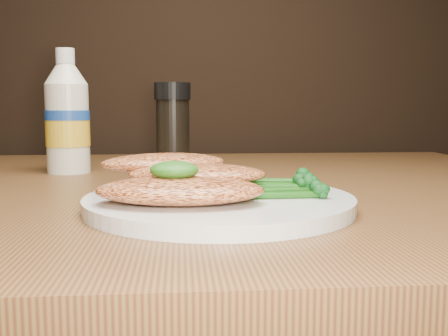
{
  "coord_description": "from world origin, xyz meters",
  "views": [
    {
      "loc": [
        0.07,
        0.38,
        0.85
      ],
      "look_at": [
        0.11,
        0.88,
        0.79
      ],
      "focal_mm": 42.29,
      "sensor_mm": 36.0,
      "label": 1
    }
  ],
  "objects": [
    {
      "name": "chicken_front",
      "position": [
        0.07,
        0.83,
        0.77
      ],
      "size": [
        0.15,
        0.09,
        0.02
      ],
      "primitive_type": "ellipsoid",
      "rotation": [
        0.0,
        0.0,
        -0.07
      ],
      "color": "#EA874A",
      "rests_on": "plate"
    },
    {
      "name": "chicken_back",
      "position": [
        0.05,
        0.92,
        0.79
      ],
      "size": [
        0.14,
        0.09,
        0.02
      ],
      "primitive_type": "ellipsoid",
      "rotation": [
        0.0,
        0.0,
        0.2
      ],
      "color": "#EA874A",
      "rests_on": "plate"
    },
    {
      "name": "plate",
      "position": [
        0.1,
        0.87,
        0.76
      ],
      "size": [
        0.25,
        0.25,
        0.01
      ],
      "primitive_type": "cylinder",
      "color": "silver",
      "rests_on": "dining_table"
    },
    {
      "name": "broccolini_bundle",
      "position": [
        0.15,
        0.88,
        0.77
      ],
      "size": [
        0.12,
        0.09,
        0.02
      ],
      "primitive_type": null,
      "rotation": [
        0.0,
        0.0,
        0.0
      ],
      "color": "#195011",
      "rests_on": "plate"
    },
    {
      "name": "chicken_mid",
      "position": [
        0.08,
        0.88,
        0.78
      ],
      "size": [
        0.14,
        0.08,
        0.02
      ],
      "primitive_type": "ellipsoid",
      "rotation": [
        0.0,
        0.0,
        -0.1
      ],
      "color": "#EA874A",
      "rests_on": "plate"
    },
    {
      "name": "mayo_bottle",
      "position": [
        -0.1,
        1.16,
        0.84
      ],
      "size": [
        0.08,
        0.08,
        0.18
      ],
      "primitive_type": null,
      "rotation": [
        0.0,
        0.0,
        0.29
      ],
      "color": "beige",
      "rests_on": "dining_table"
    },
    {
      "name": "pesto_front",
      "position": [
        0.06,
        0.84,
        0.79
      ],
      "size": [
        0.05,
        0.05,
        0.02
      ],
      "primitive_type": "ellipsoid",
      "rotation": [
        0.0,
        0.0,
        -0.35
      ],
      "color": "black",
      "rests_on": "chicken_front"
    },
    {
      "name": "pepper_grinder",
      "position": [
        0.06,
        1.17,
        0.82
      ],
      "size": [
        0.05,
        0.05,
        0.13
      ],
      "primitive_type": null,
      "rotation": [
        0.0,
        0.0,
        -0.01
      ],
      "color": "black",
      "rests_on": "dining_table"
    }
  ]
}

